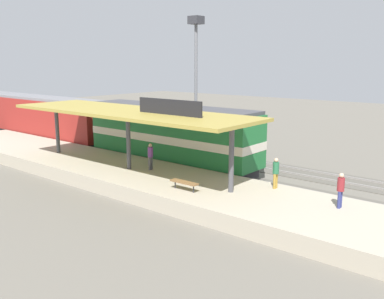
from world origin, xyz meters
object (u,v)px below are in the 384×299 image
Objects in this scene: light_mast at (196,54)px; person_boarding at (276,172)px; freight_car at (132,123)px; person_waiting at (341,189)px; locomotive at (170,136)px; passenger_carriage_front at (37,117)px; platform_bench at (184,183)px; person_walking at (150,155)px.

person_boarding is at bearing -126.40° from light_mast.
person_waiting is at bearing -109.11° from freight_car.
passenger_carriage_front is at bearing 90.00° from locomotive.
light_mast reaches higher than locomotive.
passenger_carriage_front is at bearing 83.90° from person_waiting.
person_boarding is at bearing 77.05° from person_waiting.
freight_car is 7.02× the size of person_boarding.
locomotive is 1.23× the size of light_mast.
passenger_carriage_front is at bearing 76.22° from platform_bench.
locomotive is at bearing 47.17° from platform_bench.
freight_car is at bearing 69.69° from person_boarding.
person_boarding is at bearing -80.41° from person_walking.
person_waiting is 1.00× the size of person_walking.
passenger_carriage_front is 9.97m from freight_car.
person_waiting is (-3.42, -31.99, -0.46)m from passenger_carriage_front.
person_walking is at bearing 92.31° from person_waiting.
locomotive is at bearing 76.26° from person_waiting.
platform_bench is at bearing -132.83° from locomotive.
platform_bench is at bearing -124.13° from freight_car.
light_mast is at bearing 26.72° from locomotive.
person_waiting and person_walking have the same top height.
light_mast is at bearing 37.00° from platform_bench.
person_waiting is (-8.02, -23.15, -0.12)m from freight_car.
platform_bench is 0.08× the size of passenger_carriage_front.
light_mast is at bearing 26.19° from person_walking.
platform_bench is at bearing 108.95° from person_waiting.
freight_car reaches higher than person_waiting.
freight_car is at bearing 70.89° from person_waiting.
person_boarding is at bearing -45.93° from platform_bench.
freight_car is 20.51m from person_boarding.
platform_bench is 0.14× the size of freight_car.
locomotive reaches higher than platform_bench.
freight_car reaches higher than person_walking.
person_walking is (-11.71, -5.76, -6.54)m from light_mast.
person_boarding is (-7.12, -19.23, -0.12)m from freight_car.
passenger_carriage_front is at bearing 119.00° from light_mast.
passenger_carriage_front reaches higher than person_waiting.
freight_car is at bearing 52.27° from person_walking.
locomotive is 4.35m from person_walking.
platform_bench is 0.99× the size of person_waiting.
platform_bench is 8.89m from locomotive.
platform_bench is 0.99× the size of person_boarding.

